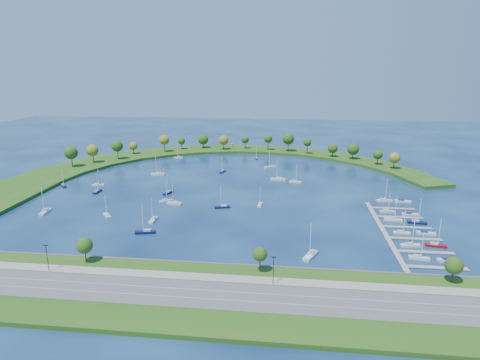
# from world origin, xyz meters

# --- Properties ---
(ground) EXTENTS (700.00, 700.00, 0.00)m
(ground) POSITION_xyz_m (0.00, 0.00, 0.00)
(ground) COLOR #071940
(ground) RESTS_ON ground
(south_shoreline) EXTENTS (420.00, 43.10, 11.60)m
(south_shoreline) POSITION_xyz_m (0.03, -122.88, 1.00)
(south_shoreline) COLOR #225015
(south_shoreline) RESTS_ON ground
(breakwater) EXTENTS (286.74, 247.64, 2.00)m
(breakwater) POSITION_xyz_m (-46.33, 48.72, 0.99)
(breakwater) COLOR #225015
(breakwater) RESTS_ON ground
(breakwater_trees) EXTENTS (239.35, 91.06, 15.70)m
(breakwater_trees) POSITION_xyz_m (-16.53, 84.46, 10.93)
(breakwater_trees) COLOR #382314
(breakwater_trees) RESTS_ON breakwater
(harbor_tower) EXTENTS (2.60, 2.60, 4.57)m
(harbor_tower) POSITION_xyz_m (-14.77, 114.67, 4.34)
(harbor_tower) COLOR gray
(harbor_tower) RESTS_ON breakwater
(dock_system) EXTENTS (24.28, 82.00, 1.60)m
(dock_system) POSITION_xyz_m (85.30, -61.00, 0.35)
(dock_system) COLOR gray
(dock_system) RESTS_ON ground
(moored_boat_0) EXTENTS (2.44, 8.28, 12.12)m
(moored_boat_0) POSITION_xyz_m (-30.00, -59.28, 0.91)
(moored_boat_0) COLOR silver
(moored_boat_0) RESTS_ON ground
(moored_boat_1) EXTENTS (2.55, 7.33, 10.58)m
(moored_boat_1) POSITION_xyz_m (19.92, -30.51, 0.87)
(moored_boat_1) COLOR silver
(moored_boat_1) RESTS_ON ground
(moored_boat_2) EXTENTS (6.52, 6.97, 10.97)m
(moored_boat_2) POSITION_xyz_m (-54.88, -55.73, 0.88)
(moored_boat_2) COLOR silver
(moored_boat_2) RESTS_ON ground
(moored_boat_3) EXTENTS (9.96, 3.09, 14.52)m
(moored_boat_3) POSITION_xyz_m (28.36, 21.80, 0.99)
(moored_boat_3) COLOR silver
(moored_boat_3) RESTS_ON ground
(moored_boat_4) EXTENTS (6.46, 7.01, 10.97)m
(moored_boat_4) POSITION_xyz_m (-104.34, -8.62, 0.88)
(moored_boat_4) COLOR #0B1145
(moored_boat_4) RESTS_ON ground
(moored_boat_5) EXTENTS (3.34, 9.27, 13.35)m
(moored_boat_5) POSITION_xyz_m (-88.46, -54.63, 0.95)
(moored_boat_5) COLOR silver
(moored_boat_5) RESTS_ON ground
(moored_boat_6) EXTENTS (3.73, 7.16, 10.14)m
(moored_boat_6) POSITION_xyz_m (-11.37, 38.45, 0.86)
(moored_boat_6) COLOR #0B1145
(moored_boat_6) RESTS_ON ground
(moored_boat_7) EXTENTS (7.53, 4.36, 10.68)m
(moored_boat_7) POSITION_xyz_m (-83.97, -4.12, 0.87)
(moored_boat_7) COLOR silver
(moored_boat_7) RESTS_ON ground
(moored_boat_8) EXTENTS (8.34, 3.13, 11.97)m
(moored_boat_8) POSITION_xyz_m (-26.41, -33.62, 0.90)
(moored_boat_8) COLOR silver
(moored_boat_8) RESTS_ON ground
(moored_boat_9) EXTENTS (4.92, 8.07, 11.49)m
(moored_boat_9) POSITION_xyz_m (-35.22, -15.24, 0.89)
(moored_boat_9) COLOR #0B1145
(moored_boat_9) RESTS_ON ground
(moored_boat_10) EXTENTS (3.28, 6.95, 9.85)m
(moored_boat_10) POSITION_xyz_m (9.35, 84.63, 0.85)
(moored_boat_10) COLOR maroon
(moored_boat_10) RESTS_ON ground
(moored_boat_11) EXTENTS (8.17, 3.21, 11.70)m
(moored_boat_11) POSITION_xyz_m (39.52, 16.94, 0.90)
(moored_boat_11) COLOR silver
(moored_boat_11) RESTS_ON ground
(moored_boat_12) EXTENTS (9.47, 3.59, 13.58)m
(moored_boat_12) POSITION_xyz_m (-54.69, 25.89, 0.96)
(moored_boat_12) COLOR silver
(moored_boat_12) RESTS_ON ground
(moored_boat_13) EXTENTS (7.73, 4.91, 11.04)m
(moored_boat_13) POSITION_xyz_m (-54.36, 79.28, 0.88)
(moored_boat_13) COLOR silver
(moored_boat_13) RESTS_ON ground
(moored_boat_14) EXTENTS (9.24, 4.26, 13.10)m
(moored_boat_14) POSITION_xyz_m (-28.64, -74.24, 0.94)
(moored_boat_14) COLOR #0B1145
(moored_boat_14) RESTS_ON ground
(moored_boat_15) EXTENTS (6.97, 5.96, 10.60)m
(moored_boat_15) POSITION_xyz_m (-32.40, -30.16, 0.87)
(moored_boat_15) COLOR silver
(moored_boat_15) RESTS_ON ground
(moored_boat_16) EXTENTS (8.51, 4.48, 12.04)m
(moored_boat_16) POSITION_xyz_m (0.39, -36.68, 0.91)
(moored_boat_16) COLOR #0B1145
(moored_boat_16) RESTS_ON ground
(moored_boat_17) EXTENTS (6.66, 10.02, 14.39)m
(moored_boat_17) POSITION_xyz_m (43.81, -89.70, 0.98)
(moored_boat_17) COLOR silver
(moored_boat_17) RESTS_ON ground
(moored_boat_18) EXTENTS (2.78, 7.83, 11.29)m
(moored_boat_18) POSITION_xyz_m (-77.81, -18.08, 0.89)
(moored_boat_18) COLOR #0B1145
(moored_boat_18) RESTS_ON ground
(moored_boat_19) EXTENTS (9.13, 7.29, 13.59)m
(moored_boat_19) POSITION_xyz_m (21.69, 55.41, 0.96)
(moored_boat_19) COLOR silver
(moored_boat_19) RESTS_ON ground
(docked_boat_0) EXTENTS (7.96, 3.36, 11.35)m
(docked_boat_0) POSITION_xyz_m (85.53, -86.83, 0.89)
(docked_boat_0) COLOR silver
(docked_boat_0) RESTS_ON ground
(docked_boat_1) EXTENTS (8.35, 3.16, 1.66)m
(docked_boat_1) POSITION_xyz_m (95.98, -87.56, 0.61)
(docked_boat_1) COLOR silver
(docked_boat_1) RESTS_ON ground
(docked_boat_2) EXTENTS (8.17, 3.25, 11.69)m
(docked_boat_2) POSITION_xyz_m (85.52, -75.11, 0.90)
(docked_boat_2) COLOR silver
(docked_boat_2) RESTS_ON ground
(docked_boat_3) EXTENTS (8.63, 3.69, 12.29)m
(docked_boat_3) POSITION_xyz_m (96.02, -74.10, 0.91)
(docked_boat_3) COLOR maroon
(docked_boat_3) RESTS_ON ground
(docked_boat_4) EXTENTS (7.40, 2.21, 10.82)m
(docked_boat_4) POSITION_xyz_m (85.53, -61.80, 0.87)
(docked_boat_4) COLOR silver
(docked_boat_4) RESTS_ON ground
(docked_boat_5) EXTENTS (8.43, 3.51, 1.67)m
(docked_boat_5) POSITION_xyz_m (95.98, -61.18, 0.61)
(docked_boat_5) COLOR silver
(docked_boat_5) RESTS_ON ground
(docked_boat_6) EXTENTS (8.78, 3.32, 12.60)m
(docked_boat_6) POSITION_xyz_m (85.51, -45.81, 0.92)
(docked_boat_6) COLOR silver
(docked_boat_6) RESTS_ON ground
(docked_boat_7) EXTENTS (8.87, 3.59, 12.67)m
(docked_boat_7) POSITION_xyz_m (96.01, -48.12, 0.93)
(docked_boat_7) COLOR #0B1145
(docked_boat_7) RESTS_ON ground
(docked_boat_8) EXTENTS (7.48, 2.69, 10.78)m
(docked_boat_8) POSITION_xyz_m (85.54, -33.58, 0.87)
(docked_boat_8) COLOR silver
(docked_boat_8) RESTS_ON ground
(docked_boat_9) EXTENTS (7.90, 2.34, 1.60)m
(docked_boat_9) POSITION_xyz_m (95.99, -36.81, 0.59)
(docked_boat_9) COLOR silver
(docked_boat_9) RESTS_ON ground
(docked_boat_10) EXTENTS (8.87, 3.50, 12.69)m
(docked_boat_10) POSITION_xyz_m (87.91, -15.82, 0.93)
(docked_boat_10) COLOR silver
(docked_boat_10) RESTS_ON ground
(docked_boat_11) EXTENTS (8.94, 3.48, 1.78)m
(docked_boat_11) POSITION_xyz_m (97.87, -15.88, 0.65)
(docked_boat_11) COLOR silver
(docked_boat_11) RESTS_ON ground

